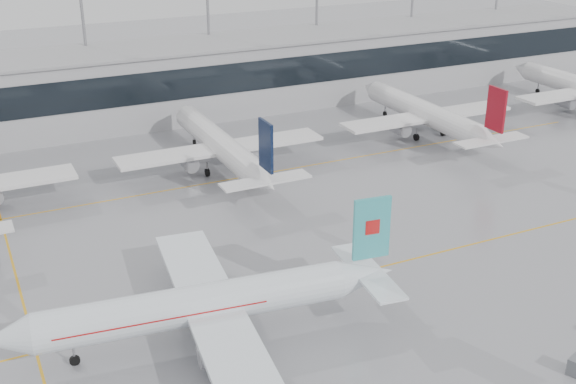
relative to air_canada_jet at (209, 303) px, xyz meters
name	(u,v)px	position (x,y,z in m)	size (l,w,h in m)	color
ground	(338,278)	(15.60, 4.55, -3.66)	(320.00, 320.00, 0.00)	gray
taxi_line_main	(338,278)	(15.60, 4.55, -3.65)	(120.00, 0.25, 0.01)	orange
taxi_line_north	(232,179)	(15.60, 34.55, -3.65)	(120.00, 0.25, 0.01)	orange
taxi_line_cross	(16,275)	(-14.40, 19.55, -3.65)	(0.25, 60.00, 0.01)	orange
terminal	(162,83)	(15.60, 66.55, 2.34)	(180.00, 15.00, 12.00)	#9B9B9E
terminal_glass	(175,85)	(15.60, 59.00, 3.84)	(180.00, 0.20, 5.00)	black
terminal_roof	(159,47)	(15.60, 66.55, 8.54)	(182.00, 16.00, 0.40)	gray
light_masts	(149,34)	(15.60, 72.55, 9.69)	(156.40, 1.00, 22.60)	gray
air_canada_jet	(209,303)	(0.00, 0.00, 0.00)	(36.68, 29.53, 11.52)	silver
parked_jet_c	(221,146)	(15.60, 38.24, 0.06)	(29.64, 36.96, 11.72)	silver
parked_jet_d	(427,114)	(50.60, 38.24, 0.06)	(29.64, 36.96, 11.72)	silver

